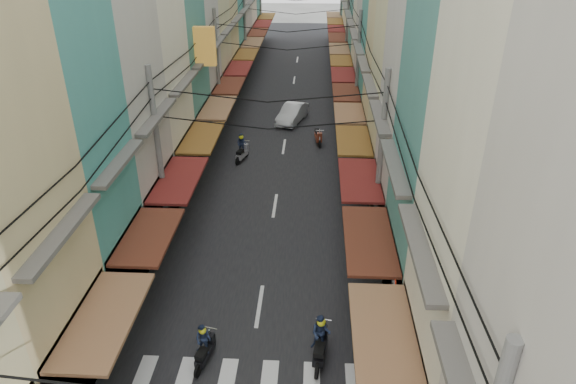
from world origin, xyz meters
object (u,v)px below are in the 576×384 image
(white_car, at_px, (292,122))
(traffic_sign, at_px, (393,295))
(bicycle, at_px, (421,251))
(market_umbrella, at_px, (492,374))

(white_car, bearing_deg, traffic_sign, -62.63)
(bicycle, xyz_separation_m, traffic_sign, (-2.23, -5.95, 2.19))
(white_car, distance_m, market_umbrella, 26.71)
(white_car, relative_size, traffic_sign, 1.54)
(bicycle, relative_size, traffic_sign, 0.53)
(market_umbrella, bearing_deg, white_car, 104.96)
(bicycle, bearing_deg, traffic_sign, 166.63)
(white_car, relative_size, bicycle, 2.89)
(market_umbrella, height_order, traffic_sign, traffic_sign)
(white_car, height_order, bicycle, white_car)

